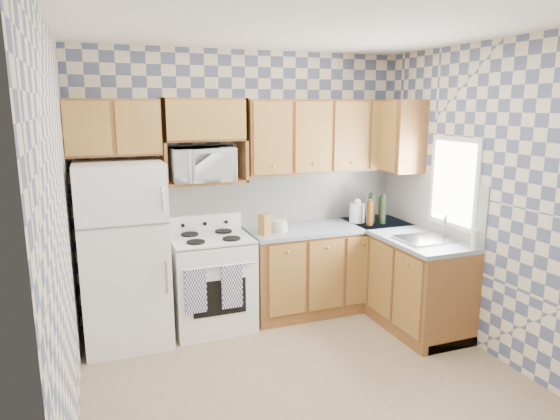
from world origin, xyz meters
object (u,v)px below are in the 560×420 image
(refrigerator, at_px, (124,254))
(microwave, at_px, (202,164))
(electric_kettle, at_px, (357,213))
(stove_body, at_px, (212,283))

(refrigerator, xyz_separation_m, microwave, (0.77, 0.12, 0.77))
(microwave, xyz_separation_m, electric_kettle, (1.66, -0.05, -0.59))
(refrigerator, xyz_separation_m, stove_body, (0.80, 0.03, -0.39))
(stove_body, height_order, microwave, microwave)
(stove_body, xyz_separation_m, microwave, (-0.04, 0.10, 1.16))
(refrigerator, distance_m, microwave, 1.10)
(refrigerator, xyz_separation_m, electric_kettle, (2.43, 0.07, 0.18))
(electric_kettle, bearing_deg, refrigerator, -178.32)
(refrigerator, bearing_deg, microwave, 9.24)
(microwave, bearing_deg, refrigerator, -171.72)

